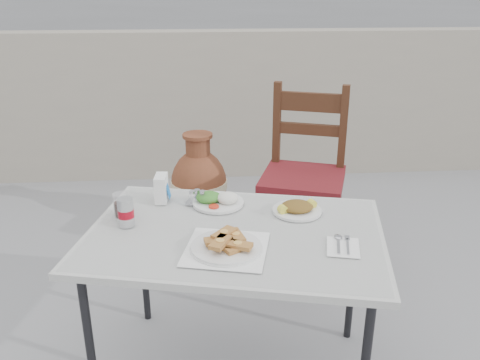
{
  "coord_description": "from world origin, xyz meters",
  "views": [
    {
      "loc": [
        -0.22,
        -1.67,
        1.6
      ],
      "look_at": [
        -0.08,
        0.11,
        0.88
      ],
      "focal_mm": 38.0,
      "sensor_mm": 36.0,
      "label": 1
    }
  ],
  "objects": [
    {
      "name": "condiment_caddy",
      "position": [
        -0.25,
        0.33,
        0.71
      ],
      "size": [
        0.11,
        0.09,
        0.06
      ],
      "rotation": [
        0.0,
        0.0,
        -0.29
      ],
      "color": "#ACACB3",
      "rests_on": "cafe_table"
    },
    {
      "name": "napkin_holder",
      "position": [
        -0.4,
        0.37,
        0.75
      ],
      "size": [
        0.07,
        0.1,
        0.12
      ],
      "rotation": [
        0.0,
        0.0,
        -0.07
      ],
      "color": "white",
      "rests_on": "cafe_table"
    },
    {
      "name": "salad_rice_plate",
      "position": [
        -0.16,
        0.32,
        0.71
      ],
      "size": [
        0.22,
        0.22,
        0.06
      ],
      "color": "silver",
      "rests_on": "cafe_table"
    },
    {
      "name": "cutlery_napkin",
      "position": [
        0.28,
        -0.08,
        0.69
      ],
      "size": [
        0.15,
        0.17,
        0.01
      ],
      "rotation": [
        0.0,
        0.0,
        -0.24
      ],
      "color": "white",
      "rests_on": "cafe_table"
    },
    {
      "name": "terracotta_urn",
      "position": [
        -0.25,
        1.48,
        0.31
      ],
      "size": [
        0.38,
        0.38,
        0.66
      ],
      "color": "brown",
      "rests_on": "ground"
    },
    {
      "name": "chair",
      "position": [
        0.36,
        1.04,
        0.53
      ],
      "size": [
        0.58,
        0.58,
        1.03
      ],
      "rotation": [
        0.0,
        0.0,
        -0.33
      ],
      "color": "#33190E",
      "rests_on": "ground"
    },
    {
      "name": "pide_plate",
      "position": [
        -0.15,
        -0.07,
        0.71
      ],
      "size": [
        0.35,
        0.35,
        0.06
      ],
      "rotation": [
        0.0,
        0.0,
        -0.23
      ],
      "color": "white",
      "rests_on": "cafe_table"
    },
    {
      "name": "salad_chopped_plate",
      "position": [
        0.16,
        0.21,
        0.71
      ],
      "size": [
        0.2,
        0.2,
        0.04
      ],
      "color": "silver",
      "rests_on": "cafe_table"
    },
    {
      "name": "back_wall",
      "position": [
        0.0,
        2.5,
        0.6
      ],
      "size": [
        6.0,
        0.25,
        1.2
      ],
      "primitive_type": "cube",
      "color": "gray",
      "rests_on": "ground"
    },
    {
      "name": "cola_glass",
      "position": [
        -0.55,
        0.24,
        0.73
      ],
      "size": [
        0.07,
        0.07,
        0.09
      ],
      "color": "white",
      "rests_on": "cafe_table"
    },
    {
      "name": "soda_can",
      "position": [
        -0.52,
        0.14,
        0.75
      ],
      "size": [
        0.06,
        0.06,
        0.11
      ],
      "color": "silver",
      "rests_on": "cafe_table"
    },
    {
      "name": "cafe_table",
      "position": [
        -0.1,
        0.06,
        0.64
      ],
      "size": [
        1.27,
        0.99,
        0.69
      ],
      "rotation": [
        0.0,
        0.0,
        -0.22
      ],
      "color": "black",
      "rests_on": "ground"
    }
  ]
}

